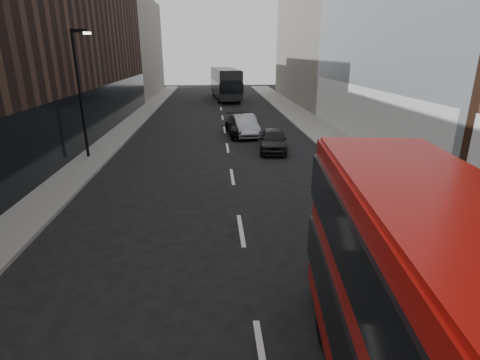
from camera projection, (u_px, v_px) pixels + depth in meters
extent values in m
cube|color=slate|center=(319.00, 130.00, 29.77)|extent=(3.00, 80.00, 0.15)
cube|color=slate|center=(121.00, 133.00, 28.72)|extent=(2.00, 80.00, 0.15)
cube|color=silver|center=(360.00, 115.00, 25.51)|extent=(0.35, 21.00, 3.80)
cube|color=slate|center=(314.00, 25.00, 45.07)|extent=(5.00, 24.00, 18.00)
cube|color=black|center=(83.00, 39.00, 30.95)|extent=(5.00, 24.00, 14.00)
cube|color=slate|center=(135.00, 48.00, 51.87)|extent=(5.00, 20.00, 13.00)
cylinder|color=black|center=(80.00, 96.00, 20.93)|extent=(0.16, 0.16, 7.00)
cube|color=black|center=(79.00, 31.00, 19.86)|extent=(0.90, 0.15, 0.18)
cube|color=#FFF2CC|center=(87.00, 33.00, 19.92)|extent=(0.35, 0.22, 0.12)
cube|color=black|center=(357.00, 230.00, 9.37)|extent=(1.96, 0.32, 1.30)
cylinder|color=black|center=(326.00, 321.00, 8.08)|extent=(0.39, 0.95, 0.93)
cylinder|color=black|center=(421.00, 325.00, 7.99)|extent=(0.39, 0.95, 0.93)
cube|color=black|center=(225.00, 83.00, 49.14)|extent=(3.76, 12.25, 3.40)
cube|color=black|center=(225.00, 85.00, 49.21)|extent=(3.89, 12.31, 1.21)
cube|color=black|center=(232.00, 87.00, 43.50)|extent=(2.33, 0.28, 1.53)
cube|color=black|center=(220.00, 80.00, 54.82)|extent=(2.33, 0.28, 1.53)
cube|color=black|center=(225.00, 69.00, 48.58)|extent=(3.61, 11.76, 0.12)
cylinder|color=black|center=(214.00, 92.00, 53.08)|extent=(0.42, 1.12, 1.10)
cylinder|color=black|center=(231.00, 92.00, 53.44)|extent=(0.42, 1.12, 1.10)
cylinder|color=black|center=(219.00, 99.00, 45.87)|extent=(0.42, 1.12, 1.10)
cylinder|color=black|center=(239.00, 98.00, 46.23)|extent=(0.42, 1.12, 1.10)
imported|color=black|center=(273.00, 140.00, 23.69)|extent=(2.21, 4.34, 1.41)
imported|color=gray|center=(245.00, 125.00, 28.07)|extent=(2.01, 4.72, 1.51)
imported|color=black|center=(241.00, 126.00, 28.19)|extent=(2.40, 5.09, 1.43)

